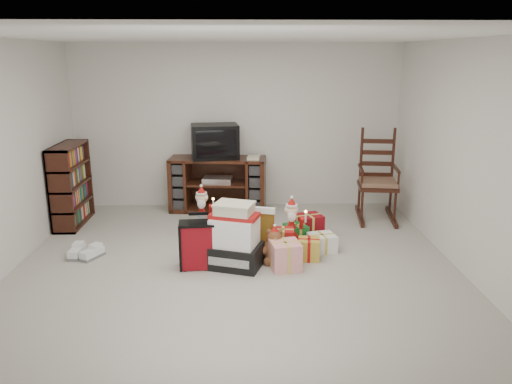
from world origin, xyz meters
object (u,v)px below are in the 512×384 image
Objects in this scene: rocking_chair at (376,187)px; gift_cluster at (301,241)px; red_suitcase at (199,245)px; sneaker_pair at (84,253)px; santa_figurine at (291,229)px; tv_stand at (218,184)px; mrs_claus_figurine at (202,216)px; crt_television at (215,141)px; gift_pile at (235,240)px; teddy_bear at (274,248)px; bookshelf at (71,186)px.

gift_cluster is (-1.25, -1.33, -0.32)m from rocking_chair.
red_suitcase is 1.45m from sneaker_pair.
santa_figurine is at bearing 22.37° from red_suitcase.
tv_stand is 2.16m from red_suitcase.
rocking_chair reaches higher than mrs_claus_figurine.
tv_stand is at bearing 82.93° from red_suitcase.
gift_cluster is at bearing -28.68° from mrs_claus_figurine.
crt_television is (0.08, 2.15, 0.80)m from red_suitcase.
rocking_chair reaches higher than gift_pile.
teddy_bear is at bearing -76.59° from crt_television.
bookshelf is 4.35m from rocking_chair.
rocking_chair is at bearing 58.43° from gift_pile.
rocking_chair is 1.85m from gift_cluster.
rocking_chair is at bearing -17.40° from crt_television.
gift_pile is 0.90m from gift_cluster.
gift_cluster is at bearing -125.84° from rocking_chair.
red_suitcase is 2.29m from crt_television.
bookshelf is 1.80× the size of red_suitcase.
rocking_chair reaches higher than tv_stand.
rocking_chair is 2.58m from mrs_claus_figurine.
rocking_chair is 1.85× the size of gift_pile.
mrs_claus_figurine is 1.42m from gift_cluster.
gift_pile is at bearing 3.26° from sneaker_pair.
tv_stand is at bearing 63.62° from sneaker_pair.
mrs_claus_figurine reaches higher than sneaker_pair.
sneaker_pair is at bearing -67.52° from bookshelf.
rocking_chair is 1.83× the size of crt_television.
red_suitcase is 1.26m from gift_cluster.
santa_figurine is 0.99× the size of mrs_claus_figurine.
crt_television is at bearing 82.85° from mrs_claus_figurine.
rocking_chair is 2.03× the size of mrs_claus_figurine.
gift_cluster is at bearing 15.02° from red_suitcase.
mrs_claus_figurine is (-0.05, 1.09, -0.02)m from red_suitcase.
mrs_claus_figurine is at bearing 131.00° from gift_pile.
crt_television is (1.47, 1.82, 1.02)m from sneaker_pair.
crt_television reaches higher than sneaker_pair.
tv_stand is 2.35× the size of red_suitcase.
teddy_bear is at bearing 8.29° from sneaker_pair.
sneaker_pair is at bearing -136.70° from crt_television.
bookshelf is 3.33m from gift_cluster.
teddy_bear is at bearing 5.33° from red_suitcase.
gift_pile is (2.31, -1.56, -0.23)m from bookshelf.
teddy_bear is 0.34× the size of gift_cluster.
gift_cluster is (0.11, -0.13, -0.11)m from santa_figurine.
crt_television reaches higher than tv_stand.
teddy_bear reaches higher than sneaker_pair.
crt_television is at bearing 177.58° from rocking_chair.
bookshelf is 1.44m from sneaker_pair.
mrs_claus_figurine is at bearing -14.72° from bookshelf.
gift_pile is at bearing -77.06° from tv_stand.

